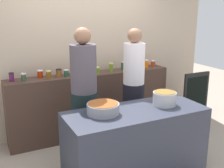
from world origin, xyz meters
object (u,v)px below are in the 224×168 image
Objects in this scene: preserve_jar_6 at (75,72)px; preserve_jar_7 at (82,70)px; preserve_jar_11 at (123,66)px; chalkboard_sign at (195,99)px; preserve_jar_0 at (12,77)px; preserve_jar_14 at (153,63)px; preserve_jar_10 at (111,67)px; preserve_jar_3 at (49,75)px; cook_in_cap at (133,93)px; preserve_jar_4 at (59,73)px; preserve_jar_1 at (24,77)px; cook_with_tongs at (84,104)px; preserve_jar_5 at (66,73)px; cooking_pot_left at (103,108)px; preserve_jar_2 at (40,74)px; preserve_jar_13 at (146,64)px; preserve_jar_9 at (97,70)px; preserve_jar_8 at (89,69)px; cooking_pot_center at (165,98)px; preserve_jar_12 at (133,67)px.

preserve_jar_7 is at bearing 19.25° from preserve_jar_6.
preserve_jar_11 is 0.15× the size of chalkboard_sign.
preserve_jar_14 is at bearing 0.95° from preserve_jar_0.
preserve_jar_10 is (0.62, -0.03, 0.02)m from preserve_jar_6.
preserve_jar_14 is (1.50, 0.05, 0.00)m from preserve_jar_6.
cook_in_cap reaches higher than preserve_jar_3.
preserve_jar_11 is (1.10, -0.02, 0.01)m from preserve_jar_4.
preserve_jar_11 is (1.62, 0.02, 0.02)m from preserve_jar_1.
cook_with_tongs is at bearing -108.90° from preserve_jar_7.
preserve_jar_4 is 1.12× the size of preserve_jar_5.
cook_with_tongs is at bearing -100.47° from preserve_jar_6.
chalkboard_sign is (2.19, 0.28, -0.34)m from cook_with_tongs.
cooking_pot_left is 0.54m from cook_with_tongs.
preserve_jar_1 is at bearing -160.25° from preserve_jar_2.
preserve_jar_13 reaches higher than preserve_jar_1.
preserve_jar_10 is at bearing 1.04° from preserve_jar_5.
preserve_jar_11 is (1.00, 0.03, 0.02)m from preserve_jar_5.
preserve_jar_13 reaches higher than preserve_jar_9.
preserve_jar_4 reaches higher than preserve_jar_3.
preserve_jar_6 is (0.42, 0.05, -0.01)m from preserve_jar_3.
preserve_jar_0 is 1.07× the size of preserve_jar_4.
preserve_jar_2 is 1.46m from cooking_pot_left.
preserve_jar_8 is (0.51, 0.04, -0.00)m from preserve_jar_4.
preserve_jar_11 is (0.59, -0.06, 0.01)m from preserve_jar_8.
preserve_jar_11 is (0.49, 0.04, 0.02)m from preserve_jar_9.
cooking_pot_left is at bearing -58.64° from preserve_jar_0.
preserve_jar_10 is 0.23m from preserve_jar_11.
chalkboard_sign is at bearing -15.41° from preserve_jar_9.
preserve_jar_9 is at bearing 69.70° from cooking_pot_left.
cooking_pot_left is 0.82m from cooking_pot_center.
cook_with_tongs reaches higher than preserve_jar_4.
preserve_jar_13 is at bearing 0.75° from preserve_jar_9.
preserve_jar_11 is 1.64m from cooking_pot_left.
preserve_jar_3 is at bearing 129.80° from cooking_pot_center.
preserve_jar_9 is 0.49m from preserve_jar_11.
preserve_jar_7 is at bearing 175.13° from preserve_jar_11.
preserve_jar_10 is 0.68m from preserve_jar_13.
cooking_pot_center reaches higher than chalkboard_sign.
preserve_jar_4 is 1.19× the size of preserve_jar_7.
preserve_jar_9 is at bearing -5.17° from preserve_jar_4.
cook_in_cap is (1.12, -0.58, -0.28)m from preserve_jar_3.
preserve_jar_10 reaches higher than preserve_jar_3.
cook_in_cap reaches higher than preserve_jar_12.
cook_with_tongs is at bearing -134.86° from preserve_jar_10.
preserve_jar_1 is 2.08m from preserve_jar_13.
preserve_jar_13 is (1.82, -0.10, 0.01)m from preserve_jar_2.
preserve_jar_11 is 1.41× the size of preserve_jar_14.
preserve_jar_6 is 0.10× the size of chalkboard_sign.
preserve_jar_2 is 0.78m from preserve_jar_8.
preserve_jar_13 reaches higher than preserve_jar_2.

